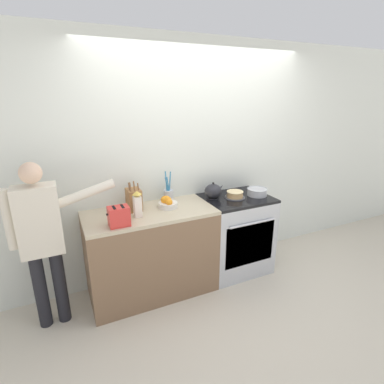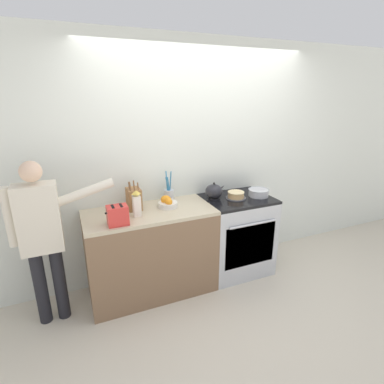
% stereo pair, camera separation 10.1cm
% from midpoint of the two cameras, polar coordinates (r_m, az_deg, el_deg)
% --- Properties ---
extents(ground_plane, '(16.00, 16.00, 0.00)m').
position_cam_midpoint_polar(ground_plane, '(3.45, 6.79, -17.87)').
color(ground_plane, beige).
extents(wall_back, '(8.00, 0.04, 2.60)m').
position_cam_midpoint_polar(wall_back, '(3.42, 2.35, 5.99)').
color(wall_back, silver).
rests_on(wall_back, ground_plane).
extents(counter_cabinet, '(1.29, 0.61, 0.91)m').
position_cam_midpoint_polar(counter_cabinet, '(3.20, -6.85, -11.22)').
color(counter_cabinet, brown).
rests_on(counter_cabinet, ground_plane).
extents(stove_range, '(0.75, 0.64, 0.91)m').
position_cam_midpoint_polar(stove_range, '(3.58, 9.17, -7.98)').
color(stove_range, '#B7BABF').
rests_on(stove_range, ground_plane).
extents(layer_cake, '(0.23, 0.23, 0.08)m').
position_cam_midpoint_polar(layer_cake, '(3.37, 9.21, -0.63)').
color(layer_cake, '#4C4C51').
rests_on(layer_cake, stove_range).
extents(tea_kettle, '(0.23, 0.19, 0.19)m').
position_cam_midpoint_polar(tea_kettle, '(3.32, 5.09, 0.09)').
color(tea_kettle, '#232328').
rests_on(tea_kettle, stove_range).
extents(mixing_bowl, '(0.23, 0.23, 0.08)m').
position_cam_midpoint_polar(mixing_bowl, '(3.49, 13.38, -0.11)').
color(mixing_bowl, '#B7BABF').
rests_on(mixing_bowl, stove_range).
extents(knife_block, '(0.13, 0.18, 0.31)m').
position_cam_midpoint_polar(knife_block, '(3.05, -10.08, -1.28)').
color(knife_block, olive).
rests_on(knife_block, counter_cabinet).
extents(utensil_crock, '(0.10, 0.10, 0.33)m').
position_cam_midpoint_polar(utensil_crock, '(3.24, -3.51, -0.47)').
color(utensil_crock, '#B7BABF').
rests_on(utensil_crock, counter_cabinet).
extents(fruit_bowl, '(0.19, 0.19, 0.12)m').
position_cam_midpoint_polar(fruit_bowl, '(3.07, -3.79, -1.99)').
color(fruit_bowl, silver).
rests_on(fruit_bowl, counter_cabinet).
extents(toaster, '(0.20, 0.13, 0.18)m').
position_cam_midpoint_polar(toaster, '(2.72, -12.96, -4.36)').
color(toaster, red).
rests_on(toaster, counter_cabinet).
extents(milk_carton, '(0.07, 0.07, 0.26)m').
position_cam_midpoint_polar(milk_carton, '(2.86, -9.49, -2.27)').
color(milk_carton, white).
rests_on(milk_carton, counter_cabinet).
extents(person_baker, '(0.90, 0.20, 1.52)m').
position_cam_midpoint_polar(person_baker, '(2.86, -25.73, -6.83)').
color(person_baker, black).
rests_on(person_baker, ground_plane).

